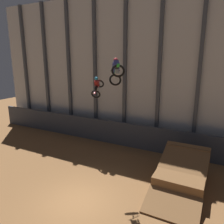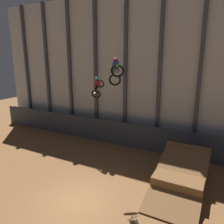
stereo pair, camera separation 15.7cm
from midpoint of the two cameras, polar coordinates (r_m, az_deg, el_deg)
ground_plane at (r=12.86m, az=-8.73°, el=-22.03°), size 60.00×60.00×0.00m
arena_back_wall at (r=18.91m, az=8.24°, el=10.61°), size 32.00×0.40×12.90m
lower_barrier at (r=18.77m, az=6.24°, el=-6.30°), size 31.36×0.20×2.08m
dirt_ramp at (r=14.45m, az=18.13°, el=-15.08°), size 2.77×5.56×2.03m
rider_bike_left_air at (r=17.20m, az=-3.51°, el=6.68°), size 1.18×1.89×1.69m
rider_bike_right_air at (r=12.48m, az=1.41°, el=10.51°), size 1.53×1.80×1.67m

